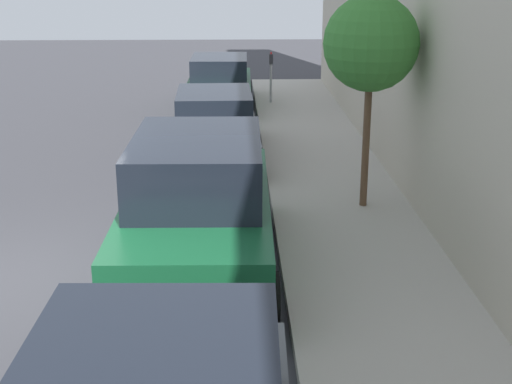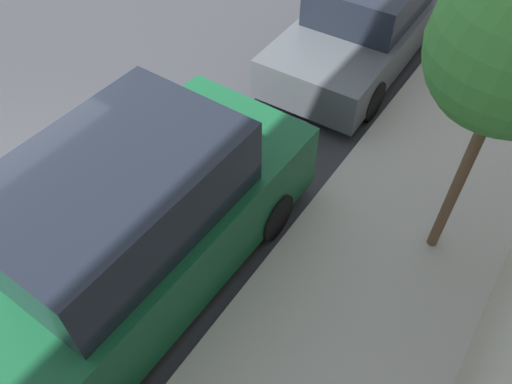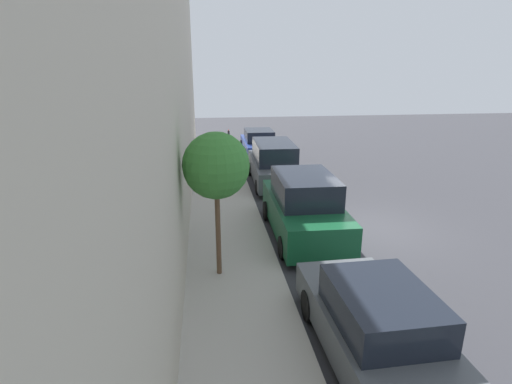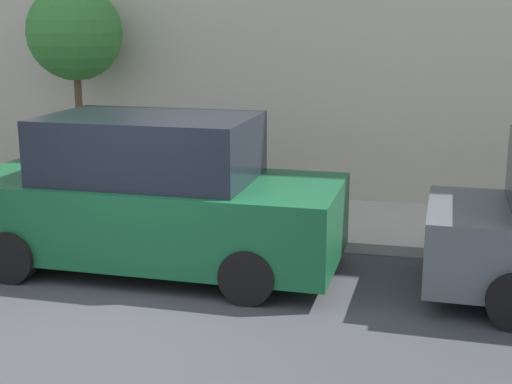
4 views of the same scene
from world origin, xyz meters
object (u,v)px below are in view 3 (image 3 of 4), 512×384
(parked_sedan_fourth, at_px, (378,328))
(parking_meter_near, at_px, (229,140))
(parked_suv_third, at_px, (304,207))
(parked_sedan_nearest, at_px, (259,143))
(parked_minivan_second, at_px, (274,164))
(street_tree, at_px, (216,166))

(parked_sedan_fourth, bearing_deg, parking_meter_near, -84.97)
(parked_suv_third, bearing_deg, parked_sedan_nearest, -90.97)
(parked_minivan_second, relative_size, street_tree, 1.38)
(parked_sedan_nearest, xyz_separation_m, parking_meter_near, (1.81, 0.34, 0.33))
(parked_sedan_nearest, bearing_deg, parked_sedan_fourth, 89.07)
(parking_meter_near, bearing_deg, parked_sedan_fourth, 95.03)
(parked_suv_third, bearing_deg, street_tree, 40.68)
(parked_minivan_second, bearing_deg, parked_suv_third, 89.38)
(parked_suv_third, xyz_separation_m, parking_meter_near, (1.61, -11.52, 0.12))
(street_tree, bearing_deg, parking_meter_near, -94.73)
(parked_minivan_second, xyz_separation_m, parking_meter_near, (1.67, -5.64, 0.13))
(parked_sedan_fourth, xyz_separation_m, parking_meter_near, (1.52, -17.27, 0.33))
(parked_suv_third, distance_m, parking_meter_near, 11.63)
(street_tree, bearing_deg, parked_sedan_nearest, -101.74)
(parked_suv_third, bearing_deg, parked_sedan_fourth, 89.14)
(parked_sedan_nearest, bearing_deg, street_tree, 78.26)
(parked_minivan_second, relative_size, parking_meter_near, 3.36)
(parking_meter_near, relative_size, street_tree, 0.41)
(parked_sedan_nearest, bearing_deg, parked_minivan_second, 88.69)
(parking_meter_near, distance_m, street_tree, 14.06)
(parked_minivan_second, xyz_separation_m, parked_sedan_fourth, (0.15, 11.63, -0.20))
(parked_sedan_fourth, bearing_deg, parked_suv_third, -90.86)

